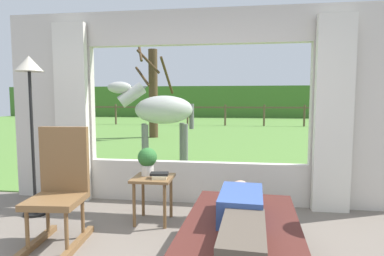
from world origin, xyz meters
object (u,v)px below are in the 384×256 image
(book_stack, at_px, (160,176))
(pasture_tree, at_px, (153,91))
(reclining_person, at_px, (242,214))
(rocking_chair, at_px, (60,187))
(horse, at_px, (160,110))
(potted_plant, at_px, (147,160))
(recliner_sofa, at_px, (241,250))
(floor_lamp_left, at_px, (30,87))
(side_table, at_px, (153,185))

(book_stack, bearing_deg, pasture_tree, 105.26)
(reclining_person, xyz_separation_m, rocking_chair, (-1.73, 0.45, 0.02))
(book_stack, height_order, horse, horse)
(potted_plant, bearing_deg, reclining_person, -46.76)
(recliner_sofa, xyz_separation_m, potted_plant, (-1.05, 1.06, 0.48))
(rocking_chair, relative_size, pasture_tree, 0.31)
(potted_plant, xyz_separation_m, book_stack, (0.17, -0.12, -0.15))
(reclining_person, relative_size, floor_lamp_left, 0.76)
(floor_lamp_left, bearing_deg, book_stack, -3.53)
(recliner_sofa, distance_m, floor_lamp_left, 2.96)
(rocking_chair, bearing_deg, recliner_sofa, -17.63)
(recliner_sofa, xyz_separation_m, floor_lamp_left, (-2.45, 1.04, 1.31))
(reclining_person, height_order, horse, horse)
(rocking_chair, xyz_separation_m, book_stack, (0.85, 0.54, 0.01))
(side_table, bearing_deg, reclining_person, -47.44)
(recliner_sofa, xyz_separation_m, horse, (-1.63, 4.14, 0.94))
(book_stack, xyz_separation_m, pasture_tree, (-2.10, 7.70, 1.15))
(rocking_chair, xyz_separation_m, side_table, (0.76, 0.60, -0.12))
(side_table, relative_size, floor_lamp_left, 0.27)
(reclining_person, relative_size, pasture_tree, 0.40)
(rocking_chair, bearing_deg, floor_lamp_left, 133.61)
(book_stack, bearing_deg, reclining_person, -48.52)
(horse, bearing_deg, side_table, 169.19)
(side_table, relative_size, potted_plant, 1.63)
(recliner_sofa, relative_size, rocking_chair, 1.57)
(reclining_person, bearing_deg, floor_lamp_left, 159.79)
(reclining_person, distance_m, floor_lamp_left, 2.86)
(recliner_sofa, relative_size, book_stack, 8.43)
(side_table, distance_m, horse, 3.29)
(floor_lamp_left, height_order, horse, floor_lamp_left)
(side_table, distance_m, pasture_tree, 8.00)
(pasture_tree, bearing_deg, recliner_sofa, -70.99)
(recliner_sofa, height_order, reclining_person, reclining_person)
(potted_plant, bearing_deg, side_table, -36.87)
(horse, height_order, pasture_tree, pasture_tree)
(side_table, xyz_separation_m, potted_plant, (-0.08, 0.06, 0.28))
(rocking_chair, distance_m, floor_lamp_left, 1.37)
(side_table, relative_size, horse, 0.29)
(recliner_sofa, relative_size, floor_lamp_left, 0.93)
(side_table, bearing_deg, potted_plant, 143.13)
(recliner_sofa, bearing_deg, pasture_tree, 112.78)
(floor_lamp_left, bearing_deg, potted_plant, 0.98)
(horse, bearing_deg, floor_lamp_left, 142.53)
(rocking_chair, relative_size, potted_plant, 3.50)
(reclining_person, bearing_deg, rocking_chair, 169.22)
(reclining_person, distance_m, pasture_tree, 9.26)
(book_stack, bearing_deg, potted_plant, 144.51)
(floor_lamp_left, distance_m, horse, 3.23)
(pasture_tree, bearing_deg, floor_lamp_left, -86.01)
(potted_plant, relative_size, horse, 0.18)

